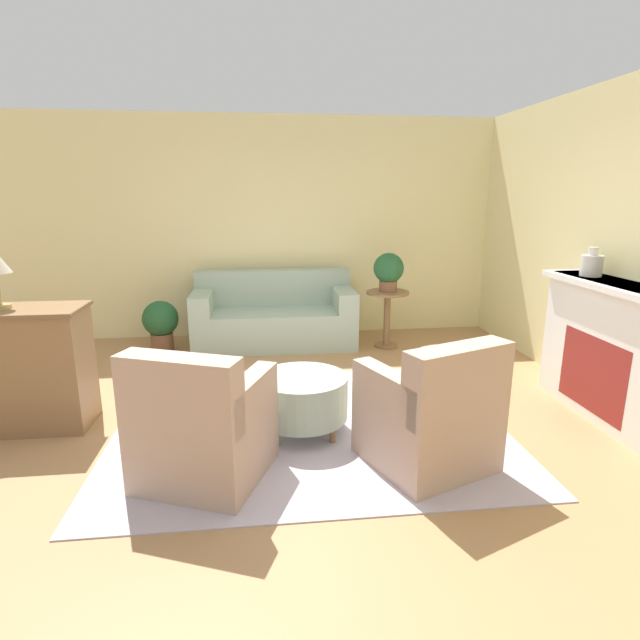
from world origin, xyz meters
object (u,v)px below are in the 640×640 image
Objects in this scene: ottoman_table at (302,397)px; potted_plant_on_side_table at (389,270)px; couch at (274,318)px; dresser at (10,367)px; side_table at (387,310)px; vase_mantel_near at (592,265)px; potted_plant_floor at (161,322)px; armchair_right at (431,416)px; armchair_left at (201,428)px.

potted_plant_on_side_table is (1.22, 2.15, 0.66)m from ottoman_table.
dresser is at bearing -135.74° from couch.
vase_mantel_near reaches higher than side_table.
dresser is 3.96m from potted_plant_on_side_table.
ottoman_table is 2.48m from side_table.
ottoman_table is 2.79m from potted_plant_floor.
vase_mantel_near is 4.61m from potted_plant_floor.
armchair_right is 2.17m from vase_mantel_near.
potted_plant_on_side_table is at bearing 82.08° from armchair_right.
potted_plant_floor is at bearing 154.16° from vase_mantel_near.
side_table is 3.93m from dresser.
side_table reaches higher than potted_plant_floor.
vase_mantel_near is at bearing 0.25° from dresser.
armchair_right is at bearing 0.00° from armchair_left.
dresser reaches higher than armchair_left.
side_table is (1.92, 2.76, 0.11)m from armchair_left.
dresser is at bearing -179.75° from vase_mantel_near.
ottoman_table is at bearing -86.56° from couch.
ottoman_table is 2.56m from potted_plant_on_side_table.
side_table is (1.37, -0.28, 0.14)m from couch.
potted_plant_on_side_table is 0.77× the size of potted_plant_floor.
armchair_left is 1.61× the size of potted_plant_floor.
ottoman_table is (0.70, 0.60, -0.07)m from armchair_left.
vase_mantel_near is at bearing 8.37° from ottoman_table.
vase_mantel_near is at bearing 16.70° from armchair_left.
side_table is at bearing 60.49° from ottoman_table.
armchair_right reaches higher than couch.
potted_plant_on_side_table is at bearing -4.04° from potted_plant_floor.
couch is 2.02× the size of armchair_left.
dresser is 1.98× the size of potted_plant_floor.
armchair_right is 2.84m from potted_plant_on_side_table.
dresser is at bearing 162.91° from armchair_right.
dresser is (-2.28, 0.36, 0.21)m from ottoman_table.
ottoman_table is at bearing -57.26° from potted_plant_floor.
armchair_right is at bearing -51.51° from potted_plant_floor.
dresser is (-1.58, 0.96, 0.14)m from armchair_left.
armchair_left is at bearing -124.88° from side_table.
side_table is 2.36m from vase_mantel_near.
vase_mantel_near is at bearing -53.00° from side_table.
ottoman_table is (-0.84, 0.60, -0.07)m from armchair_right.
dresser is at bearing 171.13° from ottoman_table.
dresser is at bearing 148.73° from armchair_left.
couch is at bearing 79.63° from armchair_left.
armchair_left is 1.00× the size of armchair_right.
armchair_right is at bearing -97.92° from potted_plant_on_side_table.
dresser is 2.14m from potted_plant_floor.
ottoman_table is 1.54× the size of potted_plant_on_side_table.
potted_plant_floor is (-1.51, 2.35, 0.05)m from ottoman_table.
armchair_right is at bearing -72.07° from couch.
armchair_left is at bearing -74.69° from potted_plant_floor.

